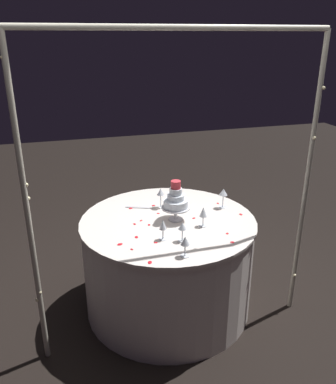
% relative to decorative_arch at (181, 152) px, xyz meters
% --- Properties ---
extents(ground_plane, '(12.00, 12.00, 0.00)m').
position_rel_decorative_arch_xyz_m(ground_plane, '(0.00, -0.30, -1.42)').
color(ground_plane, black).
extents(decorative_arch, '(2.03, 0.06, 2.18)m').
position_rel_decorative_arch_xyz_m(decorative_arch, '(0.00, 0.00, 0.00)').
color(decorative_arch, '#B7B29E').
rests_on(decorative_arch, ground).
extents(main_table, '(1.36, 1.36, 0.80)m').
position_rel_decorative_arch_xyz_m(main_table, '(0.00, -0.30, -1.02)').
color(main_table, silver).
rests_on(main_table, ground).
extents(tiered_cake, '(0.22, 0.22, 0.32)m').
position_rel_decorative_arch_xyz_m(tiered_cake, '(-0.06, -0.29, -0.47)').
color(tiered_cake, silver).
rests_on(tiered_cake, main_table).
extents(wine_glass_0, '(0.06, 0.06, 0.17)m').
position_rel_decorative_arch_xyz_m(wine_glass_0, '(-0.01, -0.54, -0.50)').
color(wine_glass_0, silver).
rests_on(wine_glass_0, main_table).
extents(wine_glass_1, '(0.06, 0.06, 0.15)m').
position_rel_decorative_arch_xyz_m(wine_glass_1, '(-0.22, -0.13, -0.52)').
color(wine_glass_1, silver).
rests_on(wine_glass_1, main_table).
extents(wine_glass_2, '(0.06, 0.06, 0.14)m').
position_rel_decorative_arch_xyz_m(wine_glass_2, '(0.00, 0.05, -0.52)').
color(wine_glass_2, silver).
rests_on(wine_glass_2, main_table).
extents(wine_glass_3, '(0.06, 0.06, 0.14)m').
position_rel_decorative_arch_xyz_m(wine_glass_3, '(0.05, 0.25, -0.52)').
color(wine_glass_3, silver).
rests_on(wine_glass_3, main_table).
extents(wine_glass_4, '(0.06, 0.06, 0.15)m').
position_rel_decorative_arch_xyz_m(wine_glass_4, '(0.12, -0.01, -0.52)').
color(wine_glass_4, silver).
rests_on(wine_glass_4, main_table).
extents(wine_glass_5, '(0.07, 0.07, 0.16)m').
position_rel_decorative_arch_xyz_m(wine_glass_5, '(-0.50, -0.40, -0.50)').
color(wine_glass_5, silver).
rests_on(wine_glass_5, main_table).
extents(cake_knife, '(0.28, 0.13, 0.01)m').
position_rel_decorative_arch_xyz_m(cake_knife, '(0.12, -0.57, -0.62)').
color(cake_knife, silver).
rests_on(cake_knife, main_table).
extents(rose_petal_0, '(0.03, 0.03, 0.00)m').
position_rel_decorative_arch_xyz_m(rose_petal_0, '(0.36, 0.07, -0.62)').
color(rose_petal_0, red).
rests_on(rose_petal_0, main_table).
extents(rose_petal_1, '(0.02, 0.03, 0.00)m').
position_rel_decorative_arch_xyz_m(rose_petal_1, '(0.26, -0.30, -0.62)').
color(rose_petal_1, red).
rests_on(rose_petal_1, main_table).
extents(rose_petal_2, '(0.02, 0.03, 0.00)m').
position_rel_decorative_arch_xyz_m(rose_petal_2, '(-0.49, -0.48, -0.62)').
color(rose_petal_2, red).
rests_on(rose_petal_2, main_table).
extents(rose_petal_3, '(0.05, 0.04, 0.00)m').
position_rel_decorative_arch_xyz_m(rose_petal_3, '(0.42, -0.02, -0.62)').
color(rose_petal_3, red).
rests_on(rose_petal_3, main_table).
extents(rose_petal_4, '(0.04, 0.04, 0.00)m').
position_rel_decorative_arch_xyz_m(rose_petal_4, '(0.23, -0.59, -0.62)').
color(rose_petal_4, red).
rests_on(rose_petal_4, main_table).
extents(rose_petal_5, '(0.03, 0.03, 0.00)m').
position_rel_decorative_arch_xyz_m(rose_petal_5, '(-0.20, -0.27, -0.62)').
color(rose_petal_5, red).
rests_on(rose_petal_5, main_table).
extents(rose_petal_6, '(0.03, 0.02, 0.00)m').
position_rel_decorative_arch_xyz_m(rose_petal_6, '(0.18, 0.02, -0.62)').
color(rose_petal_6, red).
rests_on(rose_petal_6, main_table).
extents(rose_petal_7, '(0.02, 0.03, 0.00)m').
position_rel_decorative_arch_xyz_m(rose_petal_7, '(0.16, -0.25, -0.62)').
color(rose_petal_7, red).
rests_on(rose_petal_7, main_table).
extents(rose_petal_8, '(0.03, 0.03, 0.00)m').
position_rel_decorative_arch_xyz_m(rose_petal_8, '(0.04, -0.43, -0.62)').
color(rose_petal_8, red).
rests_on(rose_petal_8, main_table).
extents(rose_petal_9, '(0.03, 0.03, 0.00)m').
position_rel_decorative_arch_xyz_m(rose_petal_9, '(0.20, -0.34, -0.62)').
color(rose_petal_9, red).
rests_on(rose_petal_9, main_table).
extents(rose_petal_10, '(0.04, 0.04, 0.00)m').
position_rel_decorative_arch_xyz_m(rose_petal_10, '(0.28, 0.26, -0.62)').
color(rose_petal_10, red).
rests_on(rose_petal_10, main_table).
extents(rose_petal_11, '(0.03, 0.02, 0.00)m').
position_rel_decorative_arch_xyz_m(rose_petal_11, '(0.04, -0.59, -0.62)').
color(rose_petal_11, red).
rests_on(rose_petal_11, main_table).
extents(rose_petal_12, '(0.03, 0.04, 0.00)m').
position_rel_decorative_arch_xyz_m(rose_petal_12, '(0.29, -0.09, -0.62)').
color(rose_petal_12, red).
rests_on(rose_petal_12, main_table).
extents(rose_petal_13, '(0.02, 0.03, 0.00)m').
position_rel_decorative_arch_xyz_m(rose_petal_13, '(-0.58, -0.23, -0.62)').
color(rose_petal_13, red).
rests_on(rose_petal_13, main_table).
extents(rose_petal_14, '(0.03, 0.03, 0.00)m').
position_rel_decorative_arch_xyz_m(rose_petal_14, '(-0.34, 0.04, -0.62)').
color(rose_petal_14, red).
rests_on(rose_petal_14, main_table).
extents(rose_petal_15, '(0.04, 0.03, 0.00)m').
position_rel_decorative_arch_xyz_m(rose_petal_15, '(-0.32, 0.17, -0.62)').
color(rose_petal_15, red).
rests_on(rose_petal_15, main_table).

